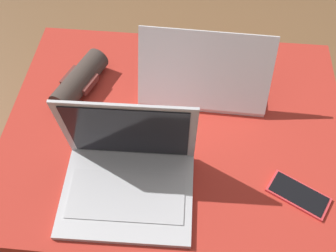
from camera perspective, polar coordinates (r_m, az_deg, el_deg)
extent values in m
plane|color=brown|center=(1.54, 0.75, -10.35)|extent=(14.00, 14.00, 0.00)
cube|color=maroon|center=(1.52, 0.76, -9.95)|extent=(0.94, 0.75, 0.05)
cube|color=#B22D23|center=(1.31, 0.87, -5.51)|extent=(0.98, 0.78, 0.42)
cube|color=#B7B7BC|center=(1.02, -5.94, -9.96)|extent=(0.34, 0.26, 0.02)
cube|color=#B2B2B7|center=(1.01, -6.03, -10.05)|extent=(0.30, 0.15, 0.00)
cube|color=#B7B7BC|center=(0.96, -5.79, -0.75)|extent=(0.33, 0.05, 0.25)
cube|color=black|center=(0.96, -5.83, -1.01)|extent=(0.30, 0.04, 0.22)
cube|color=silver|center=(1.24, 5.10, 6.55)|extent=(0.38, 0.24, 0.02)
cube|color=#B2B2B7|center=(1.24, 5.15, 7.04)|extent=(0.33, 0.14, 0.00)
cube|color=silver|center=(1.11, 5.30, 7.84)|extent=(0.38, 0.11, 0.22)
cube|color=#1E4799|center=(1.11, 5.31, 7.94)|extent=(0.33, 0.09, 0.19)
cube|color=red|center=(1.08, 18.38, -9.44)|extent=(0.17, 0.14, 0.01)
cube|color=black|center=(1.07, 18.45, -9.33)|extent=(0.15, 0.12, 0.00)
cylinder|color=#3D332D|center=(1.23, -12.69, 6.50)|extent=(0.14, 0.23, 0.07)
cube|color=brown|center=(1.23, -12.69, 6.50)|extent=(0.11, 0.10, 0.02)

